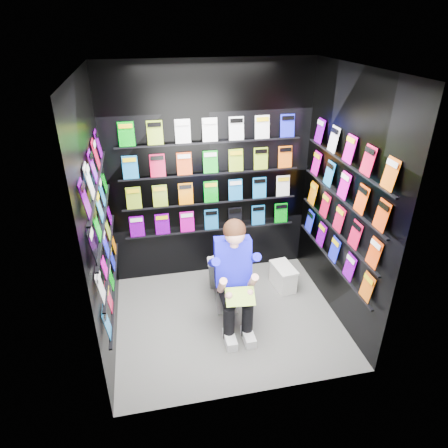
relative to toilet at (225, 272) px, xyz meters
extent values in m
plane|color=slate|center=(-0.04, -0.36, -0.37)|extent=(2.40, 2.40, 0.00)
plane|color=white|center=(-0.04, -0.36, 2.23)|extent=(2.40, 2.40, 0.00)
cube|color=black|center=(-0.04, 0.64, 0.93)|extent=(2.40, 0.04, 2.60)
cube|color=black|center=(-0.04, -1.36, 0.93)|extent=(2.40, 0.04, 2.60)
cube|color=black|center=(-1.24, -0.36, 0.93)|extent=(0.04, 2.00, 2.60)
cube|color=black|center=(1.16, -0.36, 0.93)|extent=(0.04, 2.00, 2.60)
imported|color=white|center=(0.00, 0.00, 0.00)|extent=(0.49, 0.79, 0.73)
cube|color=white|center=(0.75, 0.07, -0.23)|extent=(0.24, 0.38, 0.27)
cube|color=white|center=(0.75, 0.07, -0.08)|extent=(0.26, 0.40, 0.03)
cube|color=green|center=(0.00, -0.73, 0.21)|extent=(0.30, 0.19, 0.12)
camera|label=1|loc=(-0.78, -3.70, 2.62)|focal=32.00mm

